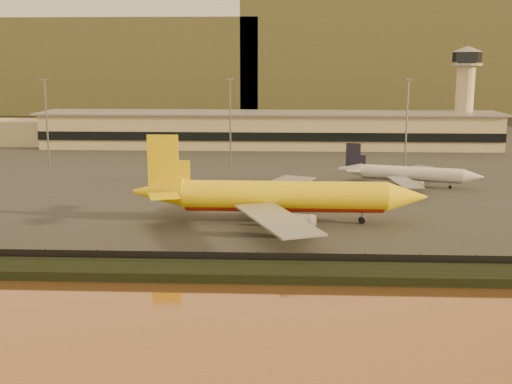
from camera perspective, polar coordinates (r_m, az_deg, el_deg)
ground at (r=108.72m, az=-0.63°, el=-4.62°), size 900.00×900.00×0.00m
embankment at (r=92.31m, az=-1.25°, el=-7.11°), size 320.00×7.00×1.40m
tarmac at (r=201.64m, az=0.93°, el=2.89°), size 320.00×220.00×0.20m
perimeter_fence at (r=95.92m, az=-1.09°, el=-6.01°), size 300.00×0.05×2.20m
terminal_building at (r=232.01m, az=-2.43°, el=5.53°), size 202.00×25.00×12.60m
control_tower at (r=243.97m, az=18.10°, el=8.90°), size 11.20×11.20×35.50m
apron_light_masts at (r=180.10m, az=5.56°, el=6.81°), size 152.20×12.20×25.40m
distant_hills at (r=445.12m, az=-0.78°, el=11.60°), size 470.00×160.00×70.00m
dhl_cargo_jet at (r=121.01m, az=2.04°, el=-0.45°), size 55.42×54.52×16.62m
white_narrowbody_jet at (r=161.86m, az=13.43°, el=1.57°), size 34.62×33.05×10.10m
gse_vehicle_yellow at (r=140.93m, az=1.03°, el=-0.41°), size 4.64×3.42×1.91m
gse_vehicle_white at (r=146.26m, az=-3.34°, el=0.01°), size 4.31×2.23×1.87m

